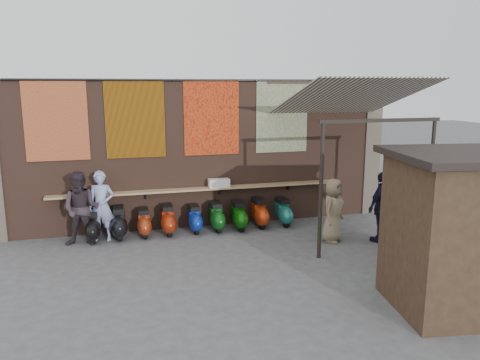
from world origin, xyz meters
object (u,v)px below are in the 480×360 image
(market_stall, at_px, (470,235))
(scooter_stool_8, at_px, (283,212))
(scooter_stool_6, at_px, (239,216))
(scooter_stool_1, at_px, (119,223))
(shopper_tan, at_px, (333,210))
(shopper_navy, at_px, (383,207))
(scooter_stool_0, at_px, (93,226))
(scooter_stool_3, at_px, (168,220))
(scooter_stool_2, at_px, (144,223))
(shopper_grey, at_px, (415,216))
(diner_right, at_px, (81,209))
(shelf_box, at_px, (219,183))
(scooter_stool_7, at_px, (259,213))
(scooter_stool_5, at_px, (216,217))
(diner_left, at_px, (101,206))
(scooter_stool_4, at_px, (195,219))

(market_stall, bearing_deg, scooter_stool_8, 112.34)
(scooter_stool_6, bearing_deg, market_stall, -64.20)
(scooter_stool_1, bearing_deg, shopper_tan, -17.98)
(shopper_navy, bearing_deg, scooter_stool_0, -38.27)
(scooter_stool_3, bearing_deg, scooter_stool_2, -179.72)
(scooter_stool_1, bearing_deg, shopper_grey, -24.84)
(scooter_stool_6, relative_size, shopper_navy, 0.45)
(diner_right, xyz_separation_m, shopper_navy, (7.19, -1.65, -0.03))
(shelf_box, bearing_deg, shopper_tan, -38.01)
(scooter_stool_8, bearing_deg, scooter_stool_7, 177.33)
(scooter_stool_5, distance_m, scooter_stool_7, 1.22)
(scooter_stool_3, distance_m, shopper_navy, 5.48)
(scooter_stool_3, height_order, scooter_stool_8, scooter_stool_3)
(scooter_stool_7, xyz_separation_m, shopper_tan, (1.38, -1.67, 0.42))
(diner_left, relative_size, shopper_grey, 0.96)
(scooter_stool_5, distance_m, scooter_stool_8, 1.91)
(scooter_stool_0, distance_m, market_stall, 8.50)
(scooter_stool_0, distance_m, scooter_stool_8, 5.08)
(scooter_stool_5, xyz_separation_m, diner_left, (-2.94, -0.01, 0.51))
(diner_right, bearing_deg, scooter_stool_8, 17.28)
(scooter_stool_7, bearing_deg, scooter_stool_2, -179.66)
(shopper_navy, relative_size, market_stall, 0.67)
(scooter_stool_3, xyz_separation_m, scooter_stool_5, (1.30, -0.02, -0.00))
(scooter_stool_8, xyz_separation_m, diner_right, (-5.31, -0.32, 0.54))
(shelf_box, distance_m, scooter_stool_1, 2.82)
(shopper_grey, distance_m, market_stall, 2.65)
(shelf_box, distance_m, scooter_stool_0, 3.44)
(diner_right, xyz_separation_m, market_stall, (6.64, -5.19, 0.41))
(scooter_stool_5, bearing_deg, scooter_stool_4, 179.00)
(shopper_grey, bearing_deg, scooter_stool_4, 8.12)
(scooter_stool_0, bearing_deg, scooter_stool_1, 3.88)
(scooter_stool_3, relative_size, scooter_stool_7, 0.99)
(scooter_stool_1, xyz_separation_m, diner_right, (-0.86, -0.35, 0.52))
(scooter_stool_1, bearing_deg, diner_left, -173.75)
(shelf_box, xyz_separation_m, scooter_stool_4, (-0.73, -0.28, -0.88))
(scooter_stool_5, height_order, diner_left, diner_left)
(scooter_stool_1, bearing_deg, diner_right, -158.03)
(scooter_stool_2, relative_size, shopper_tan, 0.47)
(scooter_stool_0, distance_m, scooter_stool_7, 4.40)
(scooter_stool_4, relative_size, scooter_stool_5, 0.94)
(diner_left, bearing_deg, scooter_stool_1, 17.21)
(scooter_stool_6, bearing_deg, scooter_stool_2, 178.31)
(scooter_stool_1, xyz_separation_m, scooter_stool_4, (1.95, -0.02, -0.04))
(shopper_navy, bearing_deg, shopper_grey, 78.59)
(scooter_stool_1, distance_m, shopper_grey, 7.21)
(scooter_stool_6, distance_m, diner_left, 3.58)
(shopper_grey, xyz_separation_m, shopper_tan, (-1.39, 1.35, -0.12))
(scooter_stool_2, bearing_deg, scooter_stool_6, -1.69)
(scooter_stool_7, distance_m, diner_left, 4.20)
(scooter_stool_0, xyz_separation_m, scooter_stool_2, (1.26, 0.03, -0.02))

